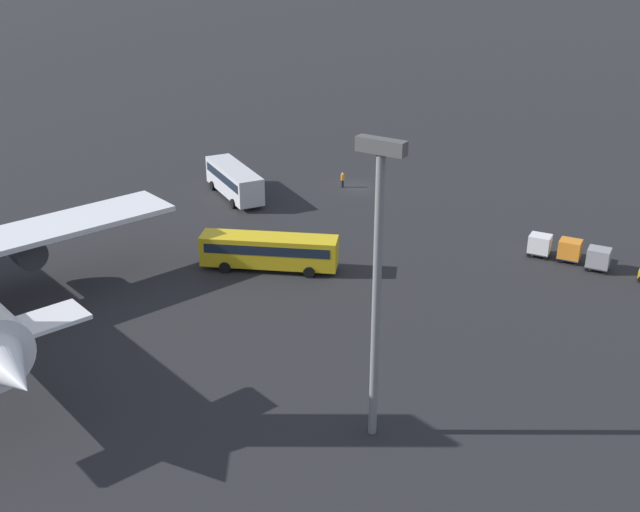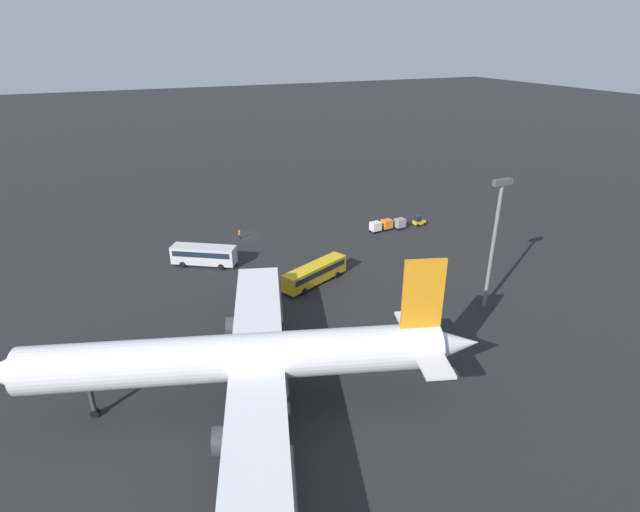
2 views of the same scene
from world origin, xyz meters
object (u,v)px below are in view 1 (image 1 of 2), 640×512
Objects in this scene: cargo_cart_grey at (598,258)px; cargo_cart_orange at (570,249)px; shuttle_bus_near at (234,179)px; cargo_cart_white at (540,244)px; worker_person at (342,180)px; shuttle_bus_far at (269,250)px.

cargo_cart_orange is (2.68, -0.54, 0.00)m from cargo_cart_grey.
cargo_cart_white is (-33.66, -1.98, -0.81)m from shuttle_bus_near.
cargo_cart_white is (-25.23, 7.10, 0.32)m from worker_person.
shuttle_bus_far is at bearing 38.74° from cargo_cart_white.
cargo_cart_grey is at bearing 168.53° from cargo_cart_orange.
worker_person is at bearing -99.92° from shuttle_bus_far.
cargo_cart_white is (5.36, -0.29, 0.00)m from cargo_cart_grey.
shuttle_bus_far is at bearing 104.68° from worker_person.
worker_person is 0.81× the size of cargo_cart_grey.
cargo_cart_white is at bearing 5.46° from cargo_cart_orange.
shuttle_bus_near reaches higher than cargo_cart_white.
shuttle_bus_near reaches higher than shuttle_bus_far.
shuttle_bus_near is 36.42m from cargo_cart_orange.
cargo_cart_orange is (-36.34, -2.23, -0.81)m from shuttle_bus_near.
shuttle_bus_far is 6.90× the size of worker_person.
shuttle_bus_near is 4.92× the size of cargo_cart_white.
worker_person is at bearing -13.77° from cargo_cart_orange.
shuttle_bus_far reaches higher than cargo_cart_orange.
worker_person is at bearing -101.50° from shuttle_bus_near.
shuttle_bus_near is at bearing 47.09° from worker_person.
cargo_cart_grey is (-24.67, -15.21, -0.68)m from shuttle_bus_far.
cargo_cart_white reaches higher than worker_person.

